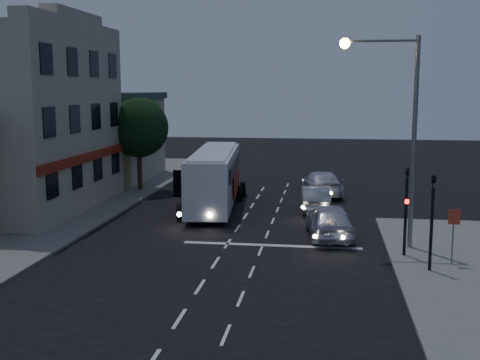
% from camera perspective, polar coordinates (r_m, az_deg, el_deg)
% --- Properties ---
extents(ground, '(120.00, 120.00, 0.00)m').
position_cam_1_polar(ground, '(25.38, -1.93, -7.21)').
color(ground, black).
extents(sidewalk_far, '(12.00, 50.00, 0.12)m').
position_cam_1_polar(sidewalk_far, '(37.06, -19.85, -2.54)').
color(sidewalk_far, slate).
rests_on(sidewalk_far, ground).
extents(road_markings, '(8.00, 30.55, 0.01)m').
position_cam_1_polar(road_markings, '(28.36, 1.82, -5.48)').
color(road_markings, silver).
rests_on(road_markings, ground).
extents(tour_bus, '(3.30, 11.20, 3.39)m').
position_cam_1_polar(tour_bus, '(35.29, -2.42, 0.35)').
color(tour_bus, white).
rests_on(tour_bus, ground).
extents(car_suv, '(2.49, 4.97, 1.63)m').
position_cam_1_polar(car_suv, '(28.49, 8.43, -3.84)').
color(car_suv, silver).
rests_on(car_suv, ground).
extents(car_sedan_a, '(1.86, 4.47, 1.44)m').
position_cam_1_polar(car_sedan_a, '(34.53, 7.12, -1.77)').
color(car_sedan_a, '#AEAEAE').
rests_on(car_sedan_a, ground).
extents(car_sedan_b, '(3.08, 5.72, 1.57)m').
position_cam_1_polar(car_sedan_b, '(39.68, 7.74, -0.31)').
color(car_sedan_b, silver).
rests_on(car_sedan_b, ground).
extents(traffic_signal_main, '(0.25, 0.35, 4.10)m').
position_cam_1_polar(traffic_signal_main, '(25.42, 15.49, -1.89)').
color(traffic_signal_main, black).
rests_on(traffic_signal_main, sidewalk_near).
extents(traffic_signal_side, '(0.18, 0.15, 4.10)m').
position_cam_1_polar(traffic_signal_side, '(23.61, 17.77, -2.80)').
color(traffic_signal_side, black).
rests_on(traffic_signal_side, sidewalk_near).
extents(regulatory_sign, '(0.45, 0.12, 2.20)m').
position_cam_1_polar(regulatory_sign, '(24.89, 19.60, -4.25)').
color(regulatory_sign, slate).
rests_on(regulatory_sign, sidewalk_near).
extents(streetlight, '(3.32, 0.44, 9.00)m').
position_cam_1_polar(streetlight, '(26.42, 14.85, 5.76)').
color(streetlight, slate).
rests_on(streetlight, sidewalk_near).
extents(main_building, '(10.12, 12.00, 11.00)m').
position_cam_1_polar(main_building, '(36.92, -21.57, 5.31)').
color(main_building, tan).
rests_on(main_building, sidewalk_far).
extents(low_building_north, '(9.40, 9.40, 6.50)m').
position_cam_1_polar(low_building_north, '(47.63, -13.82, 4.17)').
color(low_building_north, '#C2AC8F').
rests_on(low_building_north, sidewalk_far).
extents(street_tree, '(4.00, 4.00, 6.20)m').
position_cam_1_polar(street_tree, '(41.08, -9.60, 5.16)').
color(street_tree, black).
rests_on(street_tree, sidewalk_far).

